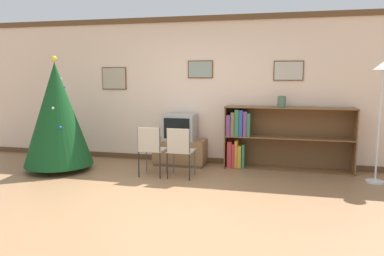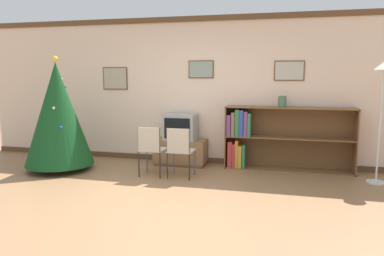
{
  "view_description": "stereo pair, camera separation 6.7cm",
  "coord_description": "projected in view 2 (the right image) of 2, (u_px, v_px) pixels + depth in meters",
  "views": [
    {
      "loc": [
        1.55,
        -4.38,
        1.65
      ],
      "look_at": [
        0.18,
        1.32,
        0.81
      ],
      "focal_mm": 35.0,
      "sensor_mm": 36.0,
      "label": 1
    },
    {
      "loc": [
        1.62,
        -4.36,
        1.65
      ],
      "look_at": [
        0.18,
        1.32,
        0.81
      ],
      "focal_mm": 35.0,
      "sensor_mm": 36.0,
      "label": 2
    }
  ],
  "objects": [
    {
      "name": "tv_console",
      "position": [
        181.0,
        152.0,
        6.89
      ],
      "size": [
        0.94,
        0.48,
        0.47
      ],
      "color": "brown",
      "rests_on": "ground_plane"
    },
    {
      "name": "folding_chair_left",
      "position": [
        151.0,
        148.0,
        6.05
      ],
      "size": [
        0.4,
        0.4,
        0.82
      ],
      "color": "#BCB29E",
      "rests_on": "ground_plane"
    },
    {
      "name": "bookshelf",
      "position": [
        266.0,
        137.0,
        6.54
      ],
      "size": [
        2.18,
        0.36,
        1.1
      ],
      "color": "brown",
      "rests_on": "ground_plane"
    },
    {
      "name": "television",
      "position": [
        181.0,
        127.0,
        6.82
      ],
      "size": [
        0.57,
        0.46,
        0.47
      ],
      "color": "#9E9E99",
      "rests_on": "tv_console"
    },
    {
      "name": "wall_back",
      "position": [
        197.0,
        91.0,
        6.96
      ],
      "size": [
        8.77,
        0.11,
        2.7
      ],
      "color": "beige",
      "rests_on": "ground_plane"
    },
    {
      "name": "folding_chair_right",
      "position": [
        180.0,
        149.0,
        5.93
      ],
      "size": [
        0.4,
        0.4,
        0.82
      ],
      "color": "#BCB29E",
      "rests_on": "ground_plane"
    },
    {
      "name": "christmas_tree",
      "position": [
        58.0,
        114.0,
        6.42
      ],
      "size": [
        1.16,
        1.16,
        1.96
      ],
      "color": "maroon",
      "rests_on": "ground_plane"
    },
    {
      "name": "vase",
      "position": [
        282.0,
        101.0,
        6.34
      ],
      "size": [
        0.15,
        0.15,
        0.19
      ],
      "color": "#47664C",
      "rests_on": "bookshelf"
    },
    {
      "name": "standing_lamp",
      "position": [
        382.0,
        91.0,
        5.54
      ],
      "size": [
        0.28,
        0.28,
        1.84
      ],
      "color": "silver",
      "rests_on": "ground_plane"
    },
    {
      "name": "ground_plane",
      "position": [
        153.0,
        204.0,
        4.81
      ],
      "size": [
        24.0,
        24.0,
        0.0
      ],
      "primitive_type": "plane",
      "color": "#936B47"
    }
  ]
}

